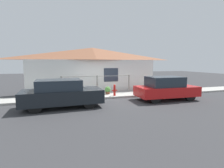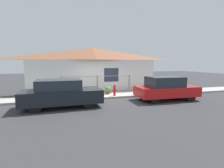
{
  "view_description": "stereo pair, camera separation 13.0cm",
  "coord_description": "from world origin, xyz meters",
  "views": [
    {
      "loc": [
        -2.63,
        -10.38,
        2.27
      ],
      "look_at": [
        0.71,
        0.3,
        0.9
      ],
      "focal_mm": 28.0,
      "sensor_mm": 36.0,
      "label": 1
    },
    {
      "loc": [
        -2.51,
        -10.42,
        2.27
      ],
      "look_at": [
        0.71,
        0.3,
        0.9
      ],
      "focal_mm": 28.0,
      "sensor_mm": 36.0,
      "label": 2
    }
  ],
  "objects": [
    {
      "name": "fence",
      "position": [
        0.0,
        1.49,
        0.81
      ],
      "size": [
        4.9,
        0.1,
        1.26
      ],
      "color": "gray",
      "rests_on": "sidewalk"
    },
    {
      "name": "sidewalk",
      "position": [
        0.0,
        0.82,
        0.06
      ],
      "size": [
        24.0,
        1.64,
        0.12
      ],
      "color": "#B2AFA8",
      "rests_on": "ground_plane"
    },
    {
      "name": "fire_hydrant",
      "position": [
        0.9,
        0.33,
        0.5
      ],
      "size": [
        0.34,
        0.15,
        0.74
      ],
      "color": "red",
      "rests_on": "sidewalk"
    },
    {
      "name": "car_right",
      "position": [
        3.67,
        -1.3,
        0.71
      ],
      "size": [
        3.76,
        1.8,
        1.43
      ],
      "rotation": [
        0.0,
        0.0,
        -0.04
      ],
      "color": "red",
      "rests_on": "ground_plane"
    },
    {
      "name": "house",
      "position": [
        0.0,
        3.0,
        2.74
      ],
      "size": [
        9.81,
        2.23,
        3.42
      ],
      "color": "white",
      "rests_on": "ground_plane"
    },
    {
      "name": "ground_plane",
      "position": [
        0.0,
        0.0,
        0.0
      ],
      "size": [
        60.0,
        60.0,
        0.0
      ],
      "primitive_type": "plane",
      "color": "#38383A"
    },
    {
      "name": "car_left",
      "position": [
        -2.46,
        -1.3,
        0.72
      ],
      "size": [
        4.01,
        1.74,
        1.43
      ],
      "rotation": [
        0.0,
        0.0,
        0.02
      ],
      "color": "black",
      "rests_on": "ground_plane"
    },
    {
      "name": "potted_plant_by_fence",
      "position": [
        -2.1,
        1.38,
        0.41
      ],
      "size": [
        0.42,
        0.42,
        0.53
      ],
      "color": "brown",
      "rests_on": "sidewalk"
    },
    {
      "name": "potted_plant_near_hydrant",
      "position": [
        0.64,
        1.05,
        0.39
      ],
      "size": [
        0.4,
        0.4,
        0.52
      ],
      "color": "brown",
      "rests_on": "sidewalk"
    },
    {
      "name": "potted_plant_corner",
      "position": [
        3.95,
        1.32,
        0.37
      ],
      "size": [
        0.39,
        0.39,
        0.49
      ],
      "color": "slate",
      "rests_on": "sidewalk"
    }
  ]
}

